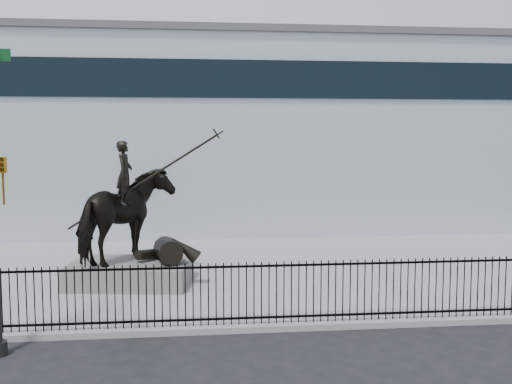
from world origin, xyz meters
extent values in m
plane|color=black|center=(0.00, 0.00, 0.00)|extent=(120.00, 120.00, 0.00)
cube|color=gray|center=(0.00, 7.00, 0.07)|extent=(30.00, 12.00, 0.15)
cube|color=silver|center=(0.00, 20.00, 4.50)|extent=(44.00, 14.00, 9.00)
cube|color=black|center=(0.00, 1.25, 0.30)|extent=(22.00, 0.05, 0.05)
cube|color=black|center=(0.00, 1.25, 1.55)|extent=(22.00, 0.05, 0.05)
cube|color=black|center=(0.00, 1.25, 0.90)|extent=(22.00, 0.03, 1.50)
cube|color=#5C5854|center=(-4.77, 5.51, 0.48)|extent=(3.86, 2.93, 0.66)
imported|color=black|center=(-4.77, 5.51, 2.22)|extent=(2.78, 3.12, 2.82)
imported|color=black|center=(-4.88, 5.52, 3.51)|extent=(0.55, 0.76, 1.91)
cylinder|color=black|center=(-4.38, 5.45, 3.22)|extent=(4.49, 0.74, 2.87)
imported|color=#B77214|center=(-6.78, 0.20, 3.70)|extent=(0.16, 0.20, 1.00)
camera|label=1|loc=(-2.95, -12.57, 4.64)|focal=42.00mm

